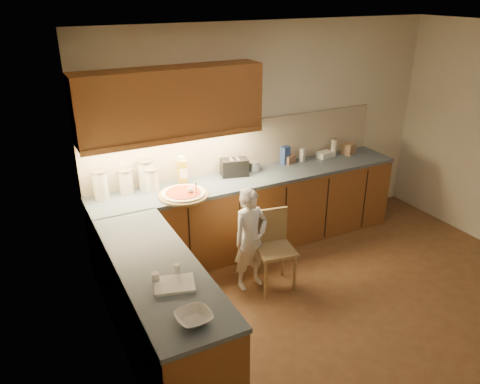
{
  "coord_description": "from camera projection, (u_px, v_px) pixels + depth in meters",
  "views": [
    {
      "loc": [
        -2.81,
        -2.7,
        2.94
      ],
      "look_at": [
        -0.8,
        1.2,
        1.0
      ],
      "focal_mm": 35.0,
      "sensor_mm": 36.0,
      "label": 1
    }
  ],
  "objects": [
    {
      "name": "l_counter",
      "position": [
        228.0,
        239.0,
        5.0
      ],
      "size": [
        3.77,
        2.62,
        0.92
      ],
      "color": "brown",
      "rests_on": "ground"
    },
    {
      "name": "spice_jar_a",
      "position": [
        156.0,
        278.0,
        3.46
      ],
      "size": [
        0.06,
        0.06,
        0.08
      ],
      "primitive_type": "cylinder",
      "rotation": [
        0.0,
        0.0,
        0.03
      ],
      "color": "white",
      "rests_on": "l_counter"
    },
    {
      "name": "upper_cabinets",
      "position": [
        171.0,
        103.0,
        4.76
      ],
      "size": [
        1.95,
        0.36,
        0.73
      ],
      "color": "brown",
      "rests_on": "ground"
    },
    {
      "name": "child",
      "position": [
        250.0,
        239.0,
        4.8
      ],
      "size": [
        0.44,
        0.32,
        1.11
      ],
      "primitive_type": "imported",
      "rotation": [
        0.0,
        0.0,
        0.13
      ],
      "color": "white",
      "rests_on": "ground"
    },
    {
      "name": "card_box_b",
      "position": [
        349.0,
        148.0,
        6.12
      ],
      "size": [
        0.22,
        0.19,
        0.14
      ],
      "primitive_type": "cube",
      "rotation": [
        0.0,
        0.0,
        0.39
      ],
      "color": "tan",
      "rests_on": "l_counter"
    },
    {
      "name": "canister_b",
      "position": [
        126.0,
        181.0,
        4.92
      ],
      "size": [
        0.15,
        0.15,
        0.27
      ],
      "rotation": [
        0.0,
        0.0,
        -0.34
      ],
      "color": "silver",
      "rests_on": "l_counter"
    },
    {
      "name": "wooden_chair",
      "position": [
        273.0,
        243.0,
        4.86
      ],
      "size": [
        0.43,
        0.43,
        0.83
      ],
      "rotation": [
        0.0,
        0.0,
        -0.17
      ],
      "color": "tan",
      "rests_on": "ground"
    },
    {
      "name": "white_bottle",
      "position": [
        302.0,
        155.0,
        5.84
      ],
      "size": [
        0.07,
        0.07,
        0.16
      ],
      "primitive_type": "cube",
      "rotation": [
        0.0,
        0.0,
        0.37
      ],
      "color": "silver",
      "rests_on": "l_counter"
    },
    {
      "name": "steel_pot",
      "position": [
        253.0,
        166.0,
        5.54
      ],
      "size": [
        0.16,
        0.16,
        0.13
      ],
      "color": "#B7B7BC",
      "rests_on": "l_counter"
    },
    {
      "name": "room",
      "position": [
        391.0,
        152.0,
        3.88
      ],
      "size": [
        4.54,
        4.5,
        2.62
      ],
      "color": "brown",
      "rests_on": "ground"
    },
    {
      "name": "blue_box",
      "position": [
        285.0,
        155.0,
        5.75
      ],
      "size": [
        0.13,
        0.11,
        0.22
      ],
      "primitive_type": "cube",
      "rotation": [
        0.0,
        0.0,
        0.29
      ],
      "color": "#304890",
      "rests_on": "l_counter"
    },
    {
      "name": "canister_c",
      "position": [
        146.0,
        175.0,
        5.0
      ],
      "size": [
        0.18,
        0.18,
        0.33
      ],
      "rotation": [
        0.0,
        0.0,
        -0.3
      ],
      "color": "beige",
      "rests_on": "l_counter"
    },
    {
      "name": "flat_pack",
      "position": [
        325.0,
        154.0,
        5.99
      ],
      "size": [
        0.21,
        0.16,
        0.08
      ],
      "primitive_type": "cube",
      "rotation": [
        0.0,
        0.0,
        0.15
      ],
      "color": "white",
      "rests_on": "l_counter"
    },
    {
      "name": "oil_jug",
      "position": [
        182.0,
        171.0,
        5.14
      ],
      "size": [
        0.13,
        0.11,
        0.33
      ],
      "rotation": [
        0.0,
        0.0,
        -0.33
      ],
      "color": "#B19623",
      "rests_on": "l_counter"
    },
    {
      "name": "canister_a",
      "position": [
        101.0,
        185.0,
        4.77
      ],
      "size": [
        0.16,
        0.16,
        0.32
      ],
      "rotation": [
        0.0,
        0.0,
        0.17
      ],
      "color": "beige",
      "rests_on": "l_counter"
    },
    {
      "name": "dough_cloth",
      "position": [
        174.0,
        284.0,
        3.43
      ],
      "size": [
        0.35,
        0.3,
        0.02
      ],
      "primitive_type": "cube",
      "rotation": [
        0.0,
        0.0,
        -0.28
      ],
      "color": "white",
      "rests_on": "l_counter"
    },
    {
      "name": "tall_jar",
      "position": [
        334.0,
        147.0,
        5.99
      ],
      "size": [
        0.08,
        0.08,
        0.24
      ],
      "rotation": [
        0.0,
        0.0,
        -0.23
      ],
      "color": "silver",
      "rests_on": "l_counter"
    },
    {
      "name": "spice_jar_b",
      "position": [
        177.0,
        268.0,
        3.58
      ],
      "size": [
        0.06,
        0.06,
        0.07
      ],
      "primitive_type": "cylinder",
      "rotation": [
        0.0,
        0.0,
        0.03
      ],
      "color": "white",
      "rests_on": "l_counter"
    },
    {
      "name": "mixing_bowl",
      "position": [
        194.0,
        318.0,
        3.06
      ],
      "size": [
        0.25,
        0.25,
        0.06
      ],
      "primitive_type": "imported",
      "rotation": [
        0.0,
        0.0,
        0.07
      ],
      "color": "white",
      "rests_on": "l_counter"
    },
    {
      "name": "card_box_a",
      "position": [
        289.0,
        159.0,
        5.79
      ],
      "size": [
        0.16,
        0.14,
        0.1
      ],
      "primitive_type": "cube",
      "rotation": [
        0.0,
        0.0,
        0.33
      ],
      "color": "#956B50",
      "rests_on": "l_counter"
    },
    {
      "name": "canister_d",
      "position": [
        152.0,
        180.0,
        4.98
      ],
      "size": [
        0.15,
        0.15,
        0.25
      ],
      "rotation": [
        0.0,
        0.0,
        0.15
      ],
      "color": "white",
      "rests_on": "l_counter"
    },
    {
      "name": "pizza_on_board",
      "position": [
        184.0,
        194.0,
        4.89
      ],
      "size": [
        0.53,
        0.53,
        0.21
      ],
      "rotation": [
        0.0,
        0.0,
        -0.05
      ],
      "color": "tan",
      "rests_on": "l_counter"
    },
    {
      "name": "backsplash",
      "position": [
        242.0,
        145.0,
        5.53
      ],
      "size": [
        3.75,
        0.02,
        0.58
      ],
      "primitive_type": "cube",
      "color": "beige",
      "rests_on": "l_counter"
    },
    {
      "name": "toaster",
      "position": [
        234.0,
        167.0,
        5.4
      ],
      "size": [
        0.34,
        0.24,
        0.2
      ],
      "rotation": [
        0.0,
        0.0,
        -0.24
      ],
      "color": "black",
      "rests_on": "l_counter"
    }
  ]
}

